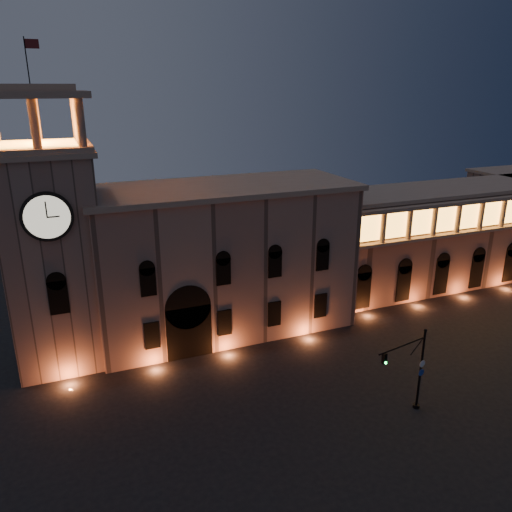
# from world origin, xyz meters

# --- Properties ---
(ground) EXTENTS (160.00, 160.00, 0.00)m
(ground) POSITION_xyz_m (0.00, 0.00, 0.00)
(ground) COLOR black
(ground) RESTS_ON ground
(government_building) EXTENTS (30.80, 12.80, 17.60)m
(government_building) POSITION_xyz_m (-2.08, 21.93, 8.77)
(government_building) COLOR #8D6B5C
(government_building) RESTS_ON ground
(clock_tower) EXTENTS (9.80, 9.80, 32.40)m
(clock_tower) POSITION_xyz_m (-20.50, 20.98, 12.50)
(clock_tower) COLOR #8D6B5C
(clock_tower) RESTS_ON ground
(colonnade_wing) EXTENTS (40.60, 11.50, 14.50)m
(colonnade_wing) POSITION_xyz_m (32.00, 23.92, 7.33)
(colonnade_wing) COLOR #886657
(colonnade_wing) RESTS_ON ground
(traffic_light) EXTENTS (5.83, 1.49, 8.12)m
(traffic_light) POSITION_xyz_m (8.07, -0.83, 4.26)
(traffic_light) COLOR black
(traffic_light) RESTS_ON ground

